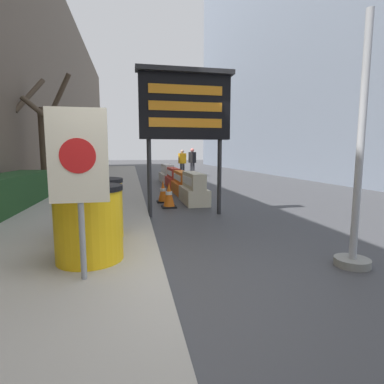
% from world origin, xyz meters
% --- Properties ---
extents(ground_plane, '(120.00, 120.00, 0.00)m').
position_xyz_m(ground_plane, '(0.00, 0.00, 0.00)').
color(ground_plane, '#38383A').
extents(building_left_facade, '(0.40, 50.40, 10.26)m').
position_xyz_m(building_left_facade, '(-4.03, 9.80, 5.13)').
color(building_left_facade, brown).
rests_on(building_left_facade, ground_plane).
extents(bare_tree, '(1.77, 1.49, 3.96)m').
position_xyz_m(bare_tree, '(-3.10, 7.67, 1.95)').
color(bare_tree, '#4C3D2D').
rests_on(bare_tree, sidewalk_left).
extents(barrel_drum_foreground, '(0.83, 0.83, 0.92)m').
position_xyz_m(barrel_drum_foreground, '(-0.86, 0.68, 0.60)').
color(barrel_drum_foreground, yellow).
rests_on(barrel_drum_foreground, sidewalk_left).
extents(barrel_drum_middle, '(0.83, 0.83, 0.92)m').
position_xyz_m(barrel_drum_middle, '(-0.89, 1.65, 0.60)').
color(barrel_drum_middle, yellow).
rests_on(barrel_drum_middle, sidewalk_left).
extents(warning_sign, '(0.58, 0.08, 1.74)m').
position_xyz_m(warning_sign, '(-0.85, 0.08, 1.31)').
color(warning_sign, gray).
rests_on(warning_sign, sidewalk_left).
extents(message_board, '(2.16, 0.36, 3.27)m').
position_xyz_m(message_board, '(0.87, 3.69, 2.46)').
color(message_board, '#28282B').
rests_on(message_board, ground_plane).
extents(jersey_barrier_cream, '(0.62, 1.65, 0.89)m').
position_xyz_m(jersey_barrier_cream, '(1.41, 5.38, 0.39)').
color(jersey_barrier_cream, beige).
rests_on(jersey_barrier_cream, ground_plane).
extents(jersey_barrier_orange_near, '(0.56, 1.88, 0.79)m').
position_xyz_m(jersey_barrier_orange_near, '(1.41, 7.44, 0.35)').
color(jersey_barrier_orange_near, orange).
rests_on(jersey_barrier_orange_near, ground_plane).
extents(jersey_barrier_red_striped, '(0.54, 1.86, 0.81)m').
position_xyz_m(jersey_barrier_red_striped, '(1.41, 9.65, 0.36)').
color(jersey_barrier_red_striped, red).
rests_on(jersey_barrier_red_striped, ground_plane).
extents(jersey_barrier_white, '(0.65, 2.16, 0.88)m').
position_xyz_m(jersey_barrier_white, '(1.41, 11.95, 0.39)').
color(jersey_barrier_white, silver).
rests_on(jersey_barrier_white, ground_plane).
extents(traffic_cone_near, '(0.36, 0.36, 0.65)m').
position_xyz_m(traffic_cone_near, '(0.55, 5.68, 0.32)').
color(traffic_cone_near, black).
rests_on(traffic_cone_near, ground_plane).
extents(traffic_cone_mid, '(0.38, 0.38, 0.68)m').
position_xyz_m(traffic_cone_mid, '(0.62, 4.78, 0.33)').
color(traffic_cone_mid, black).
rests_on(traffic_cone_mid, ground_plane).
extents(traffic_light_near_curb, '(0.28, 0.45, 3.66)m').
position_xyz_m(traffic_light_near_curb, '(0.78, 17.58, 2.66)').
color(traffic_light_near_curb, '#2D2D30').
rests_on(traffic_light_near_curb, ground_plane).
extents(pedestrian_worker, '(0.42, 0.52, 1.73)m').
position_xyz_m(pedestrian_worker, '(3.39, 15.32, 1.02)').
color(pedestrian_worker, '#333338').
rests_on(pedestrian_worker, ground_plane).
extents(pedestrian_passerby, '(0.47, 0.34, 1.65)m').
position_xyz_m(pedestrian_passerby, '(2.78, 15.41, 0.98)').
color(pedestrian_passerby, '#333338').
rests_on(pedestrian_passerby, ground_plane).
extents(steel_pole_right, '(0.44, 0.44, 3.12)m').
position_xyz_m(steel_pole_right, '(2.42, 0.17, 0.92)').
color(steel_pole_right, gray).
rests_on(steel_pole_right, ground_plane).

